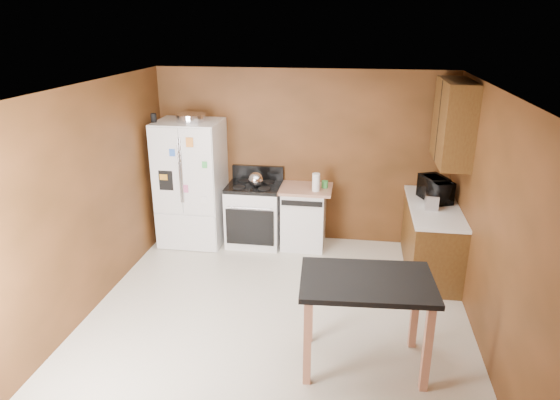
% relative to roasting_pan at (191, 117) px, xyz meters
% --- Properties ---
extents(floor, '(4.50, 4.50, 0.00)m').
position_rel_roasting_pan_xyz_m(floor, '(1.50, -1.87, -1.85)').
color(floor, beige).
rests_on(floor, ground).
extents(ceiling, '(4.50, 4.50, 0.00)m').
position_rel_roasting_pan_xyz_m(ceiling, '(1.50, -1.87, 0.65)').
color(ceiling, white).
rests_on(ceiling, ground).
extents(wall_back, '(4.20, 0.00, 4.20)m').
position_rel_roasting_pan_xyz_m(wall_back, '(1.50, 0.38, -0.60)').
color(wall_back, brown).
rests_on(wall_back, ground).
extents(wall_front, '(4.20, 0.00, 4.20)m').
position_rel_roasting_pan_xyz_m(wall_front, '(1.50, -4.12, -0.60)').
color(wall_front, brown).
rests_on(wall_front, ground).
extents(wall_left, '(0.00, 4.50, 4.50)m').
position_rel_roasting_pan_xyz_m(wall_left, '(-0.60, -1.87, -0.60)').
color(wall_left, brown).
rests_on(wall_left, ground).
extents(wall_right, '(0.00, 4.50, 4.50)m').
position_rel_roasting_pan_xyz_m(wall_right, '(3.60, -1.87, -0.60)').
color(wall_right, brown).
rests_on(wall_right, ground).
extents(roasting_pan, '(0.40, 0.40, 0.10)m').
position_rel_roasting_pan_xyz_m(roasting_pan, '(0.00, 0.00, 0.00)').
color(roasting_pan, silver).
rests_on(roasting_pan, refrigerator).
extents(pen_cup, '(0.08, 0.08, 0.12)m').
position_rel_roasting_pan_xyz_m(pen_cup, '(-0.48, -0.15, 0.01)').
color(pen_cup, black).
rests_on(pen_cup, refrigerator).
extents(kettle, '(0.21, 0.21, 0.21)m').
position_rel_roasting_pan_xyz_m(kettle, '(0.90, -0.03, -0.85)').
color(kettle, silver).
rests_on(kettle, gas_range).
extents(paper_towel, '(0.12, 0.12, 0.25)m').
position_rel_roasting_pan_xyz_m(paper_towel, '(1.75, -0.05, -0.84)').
color(paper_towel, white).
rests_on(paper_towel, dishwasher).
extents(green_canister, '(0.11, 0.11, 0.10)m').
position_rel_roasting_pan_xyz_m(green_canister, '(1.87, 0.11, -0.91)').
color(green_canister, green).
rests_on(green_canister, dishwasher).
extents(toaster, '(0.18, 0.27, 0.19)m').
position_rel_roasting_pan_xyz_m(toaster, '(3.24, -0.51, -0.86)').
color(toaster, silver).
rests_on(toaster, right_cabinets).
extents(microwave, '(0.51, 0.59, 0.28)m').
position_rel_roasting_pan_xyz_m(microwave, '(3.32, -0.22, -0.81)').
color(microwave, black).
rests_on(microwave, right_cabinets).
extents(refrigerator, '(0.90, 0.80, 1.80)m').
position_rel_roasting_pan_xyz_m(refrigerator, '(-0.05, -0.01, -0.95)').
color(refrigerator, white).
rests_on(refrigerator, ground).
extents(gas_range, '(0.76, 0.68, 1.10)m').
position_rel_roasting_pan_xyz_m(gas_range, '(0.86, 0.05, -1.39)').
color(gas_range, white).
rests_on(gas_range, ground).
extents(dishwasher, '(0.78, 0.63, 0.89)m').
position_rel_roasting_pan_xyz_m(dishwasher, '(1.58, 0.07, -1.40)').
color(dishwasher, white).
rests_on(dishwasher, ground).
extents(right_cabinets, '(0.63, 1.58, 2.45)m').
position_rel_roasting_pan_xyz_m(right_cabinets, '(3.34, -0.39, -0.94)').
color(right_cabinets, brown).
rests_on(right_cabinets, ground).
extents(island, '(1.25, 0.88, 0.91)m').
position_rel_roasting_pan_xyz_m(island, '(2.43, -2.51, -1.08)').
color(island, black).
rests_on(island, ground).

